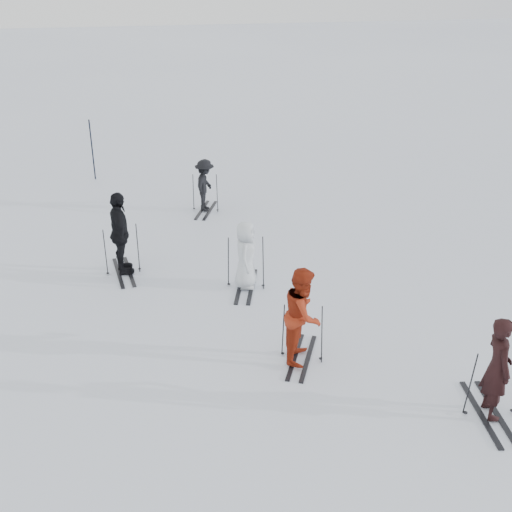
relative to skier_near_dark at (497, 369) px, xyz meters
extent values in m
plane|color=silver|center=(-3.00, 3.69, -0.90)|extent=(120.00, 120.00, 0.00)
imported|color=black|center=(0.00, 0.00, 0.00)|extent=(0.52, 0.71, 1.80)
imported|color=maroon|center=(-2.62, 2.18, 0.03)|extent=(1.01, 1.11, 1.85)
imported|color=silver|center=(-3.13, 5.19, -0.12)|extent=(0.69, 0.87, 1.56)
imported|color=black|center=(-5.86, 6.45, 0.09)|extent=(0.62, 1.22, 1.99)
imported|color=black|center=(-3.43, 10.12, -0.14)|extent=(0.88, 1.13, 1.53)
cylinder|color=black|center=(-6.72, 13.76, 0.11)|extent=(0.06, 0.06, 2.02)
camera|label=1|loc=(-5.44, -7.55, 6.03)|focal=45.00mm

